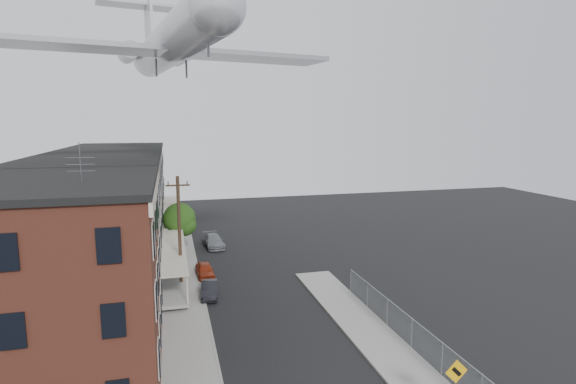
# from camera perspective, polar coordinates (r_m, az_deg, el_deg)

# --- Properties ---
(sidewalk_left) EXTENTS (3.00, 62.00, 0.12)m
(sidewalk_left) POSITION_cam_1_polar(r_m,az_deg,el_deg) (42.69, -13.46, -9.10)
(sidewalk_left) COLOR gray
(sidewalk_left) RESTS_ON ground
(sidewalk_right) EXTENTS (3.00, 26.00, 0.12)m
(sidewalk_right) POSITION_cam_1_polar(r_m,az_deg,el_deg) (28.60, 11.57, -18.28)
(sidewalk_right) COLOR gray
(sidewalk_right) RESTS_ON ground
(curb_left) EXTENTS (0.15, 62.00, 0.14)m
(curb_left) POSITION_cam_1_polar(r_m,az_deg,el_deg) (42.74, -11.49, -9.00)
(curb_left) COLOR gray
(curb_left) RESTS_ON ground
(curb_right) EXTENTS (0.15, 26.00, 0.14)m
(curb_right) POSITION_cam_1_polar(r_m,az_deg,el_deg) (28.04, 8.77, -18.77)
(curb_right) COLOR gray
(curb_right) RESTS_ON ground
(corner_building) EXTENTS (10.31, 12.30, 12.15)m
(corner_building) POSITION_cam_1_polar(r_m,az_deg,el_deg) (25.61, -27.68, -10.05)
(corner_building) COLOR #331610
(corner_building) RESTS_ON ground
(row_house_a) EXTENTS (11.98, 7.00, 10.30)m
(row_house_a) POSITION_cam_1_polar(r_m,az_deg,el_deg) (34.59, -24.21, -5.14)
(row_house_a) COLOR slate
(row_house_a) RESTS_ON ground
(row_house_b) EXTENTS (11.98, 7.00, 10.30)m
(row_house_b) POSITION_cam_1_polar(r_m,az_deg,el_deg) (41.35, -22.69, -2.87)
(row_house_b) COLOR #736C5B
(row_house_b) RESTS_ON ground
(row_house_c) EXTENTS (11.98, 7.00, 10.30)m
(row_house_c) POSITION_cam_1_polar(r_m,az_deg,el_deg) (48.18, -21.59, -1.23)
(row_house_c) COLOR slate
(row_house_c) RESTS_ON ground
(row_house_d) EXTENTS (11.98, 7.00, 10.30)m
(row_house_d) POSITION_cam_1_polar(r_m,az_deg,el_deg) (55.05, -20.78, -0.00)
(row_house_d) COLOR #736C5B
(row_house_d) RESTS_ON ground
(row_house_e) EXTENTS (11.98, 7.00, 10.30)m
(row_house_e) POSITION_cam_1_polar(r_m,az_deg,el_deg) (61.96, -20.14, 0.95)
(row_house_e) COLOR slate
(row_house_e) RESTS_ON ground
(chainlink_fence) EXTENTS (0.06, 18.06, 1.90)m
(chainlink_fence) POSITION_cam_1_polar(r_m,az_deg,el_deg) (28.06, 15.45, -16.85)
(chainlink_fence) COLOR gray
(chainlink_fence) RESTS_ON ground
(warning_sign) EXTENTS (1.10, 0.11, 2.80)m
(warning_sign) POSITION_cam_1_polar(r_m,az_deg,el_deg) (22.52, 20.52, -21.36)
(warning_sign) COLOR #515156
(warning_sign) RESTS_ON ground
(utility_pole) EXTENTS (1.80, 0.26, 9.00)m
(utility_pole) POSITION_cam_1_polar(r_m,az_deg,el_deg) (35.67, -13.61, -4.95)
(utility_pole) COLOR black
(utility_pole) RESTS_ON ground
(street_tree) EXTENTS (3.22, 3.20, 5.20)m
(street_tree) POSITION_cam_1_polar(r_m,az_deg,el_deg) (45.62, -13.46, -3.53)
(street_tree) COLOR black
(street_tree) RESTS_ON ground
(car_near) EXTENTS (1.58, 3.52, 1.18)m
(car_near) POSITION_cam_1_polar(r_m,az_deg,el_deg) (39.35, -10.51, -9.74)
(car_near) COLOR maroon
(car_near) RESTS_ON ground
(car_mid) EXTENTS (1.48, 3.50, 1.12)m
(car_mid) POSITION_cam_1_polar(r_m,az_deg,el_deg) (35.13, -9.95, -12.07)
(car_mid) COLOR black
(car_mid) RESTS_ON ground
(car_far) EXTENTS (2.24, 4.65, 1.31)m
(car_far) POSITION_cam_1_polar(r_m,az_deg,el_deg) (48.22, -9.44, -6.16)
(car_far) COLOR slate
(car_far) RESTS_ON ground
(airplane) EXTENTS (23.30, 26.62, 7.65)m
(airplane) POSITION_cam_1_polar(r_m,az_deg,el_deg) (36.87, -14.58, 17.89)
(airplane) COLOR #BCBBC0
(airplane) RESTS_ON ground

